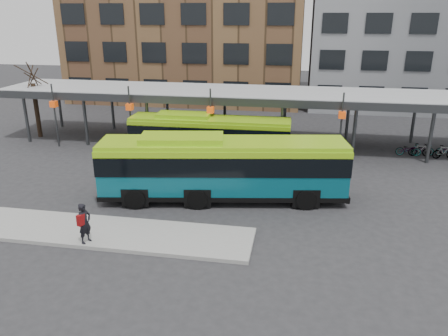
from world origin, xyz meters
TOP-DOWN VIEW (x-y plane):
  - ground at (0.00, 0.00)m, footprint 120.00×120.00m
  - boarding_island at (-5.50, -3.00)m, footprint 14.00×3.00m
  - canopy at (-0.06, 12.87)m, footprint 40.00×6.53m
  - tree at (-18.00, 12.00)m, footprint 1.64×1.64m
  - building_brick at (-10.00, 32.00)m, footprint 26.00×14.00m
  - building_grey at (16.00, 32.00)m, footprint 24.00×14.00m
  - bus_front at (-0.78, 1.99)m, footprint 13.47×4.93m
  - bus_rear at (-3.02, 9.23)m, footprint 11.29×2.66m
  - pedestrian at (-5.77, -4.15)m, footprint 0.64×0.78m
  - bike_rack at (12.44, 12.00)m, footprint 4.58×1.44m

SIDE VIEW (x-z plane):
  - ground at x=0.00m, z-range 0.00..0.00m
  - boarding_island at x=-5.50m, z-range 0.00..0.18m
  - bike_rack at x=12.44m, z-range -0.04..0.96m
  - pedestrian at x=-5.77m, z-range 0.19..2.04m
  - bus_rear at x=-3.02m, z-range 0.06..3.17m
  - bus_front at x=-0.78m, z-range 0.08..3.71m
  - tree at x=-18.00m, z-range -0.36..5.23m
  - canopy at x=-0.06m, z-range 1.51..6.31m
  - building_grey at x=16.00m, z-range 0.00..20.00m
  - building_brick at x=-10.00m, z-range 0.00..22.00m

